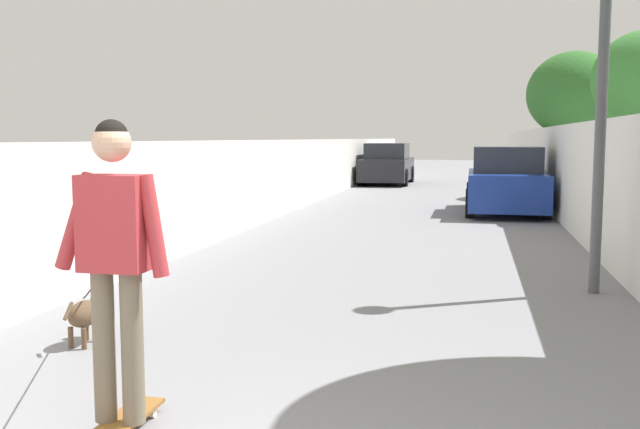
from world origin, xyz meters
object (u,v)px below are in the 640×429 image
at_px(skateboard, 121,424).
at_px(car_near, 506,182).
at_px(dog, 87,312).
at_px(car_far, 387,165).
at_px(tree_right_distant, 574,95).
at_px(lamp_post, 605,33).
at_px(person_skateboarder, 115,246).

height_order(skateboard, car_near, car_near).
distance_m(dog, car_far, 21.43).
xyz_separation_m(tree_right_distant, skateboard, (-17.95, 4.79, -2.91)).
bearing_deg(skateboard, car_far, 2.93).
height_order(tree_right_distant, car_near, tree_right_distant).
bearing_deg(lamp_post, person_skateboarder, 144.11).
height_order(dog, car_far, car_far).
relative_size(tree_right_distant, car_near, 1.10).
relative_size(lamp_post, dog, 2.16).
height_order(dog, car_near, car_near).
xyz_separation_m(lamp_post, car_far, (18.42, 4.54, -2.16)).
bearing_deg(dog, car_far, 0.03).
relative_size(car_near, car_far, 0.93).
distance_m(person_skateboarder, dog, 2.18).
bearing_deg(skateboard, tree_right_distant, -14.94).
bearing_deg(skateboard, person_skateboarder, -146.31).
distance_m(tree_right_distant, skateboard, 18.80).
relative_size(person_skateboarder, car_far, 0.43).
xyz_separation_m(tree_right_distant, person_skateboarder, (-17.95, 4.79, -1.85)).
height_order(tree_right_distant, dog, tree_right_distant).
bearing_deg(lamp_post, dog, 123.58).
height_order(tree_right_distant, lamp_post, tree_right_distant).
relative_size(dog, car_near, 0.51).
relative_size(skateboard, car_far, 0.19).
xyz_separation_m(tree_right_distant, car_far, (5.11, 5.97, -2.26)).
height_order(person_skateboarder, car_near, person_skateboarder).
relative_size(dog, car_far, 0.47).
xyz_separation_m(skateboard, person_skateboarder, (-0.00, -0.00, 1.05)).
height_order(tree_right_distant, car_far, tree_right_distant).
bearing_deg(tree_right_distant, car_near, 156.77).
bearing_deg(person_skateboarder, car_near, -11.79).
relative_size(tree_right_distant, dog, 2.18).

